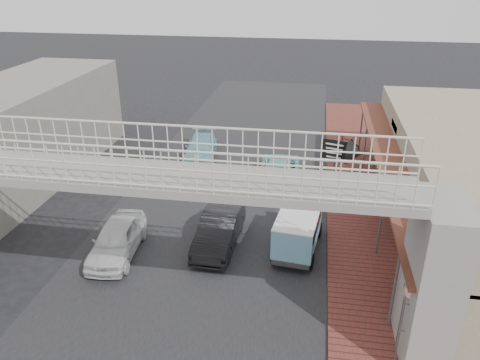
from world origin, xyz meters
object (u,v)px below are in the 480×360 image
(angkot_van, at_px, (298,227))
(motorcycle_near, at_px, (334,188))
(white_hatchback, at_px, (117,239))
(angkot_curb, at_px, (280,169))
(motorcycle_far, at_px, (346,144))
(dark_sedan, at_px, (219,230))
(arrow_sign, at_px, (352,153))
(street_clock, at_px, (416,294))
(angkot_far, at_px, (201,148))

(angkot_van, relative_size, motorcycle_near, 2.04)
(white_hatchback, xyz_separation_m, angkot_curb, (5.71, 8.06, -0.04))
(motorcycle_far, bearing_deg, dark_sedan, 176.61)
(angkot_curb, xyz_separation_m, arrow_sign, (3.44, -2.38, 2.03))
(angkot_van, relative_size, arrow_sign, 1.14)
(angkot_curb, relative_size, street_clock, 1.67)
(angkot_van, relative_size, motorcycle_far, 2.08)
(motorcycle_far, bearing_deg, white_hatchback, 166.01)
(angkot_curb, height_order, arrow_sign, arrow_sign)
(dark_sedan, bearing_deg, angkot_curb, 76.14)
(angkot_far, bearing_deg, white_hatchback, -101.30)
(angkot_curb, distance_m, motorcycle_far, 5.68)
(motorcycle_near, xyz_separation_m, street_clock, (1.86, -10.18, 1.81))
(street_clock, bearing_deg, white_hatchback, 168.46)
(white_hatchback, height_order, street_clock, street_clock)
(dark_sedan, relative_size, street_clock, 1.51)
(white_hatchback, bearing_deg, angkot_van, 6.90)
(angkot_curb, relative_size, motorcycle_near, 2.58)
(motorcycle_near, xyz_separation_m, motorcycle_far, (0.82, 6.11, 0.06))
(dark_sedan, height_order, street_clock, street_clock)
(motorcycle_near, height_order, street_clock, street_clock)
(white_hatchback, xyz_separation_m, street_clock, (10.37, -3.85, 1.70))
(angkot_curb, relative_size, motorcycle_far, 2.63)
(angkot_far, distance_m, motorcycle_far, 8.73)
(dark_sedan, relative_size, angkot_van, 1.15)
(arrow_sign, bearing_deg, motorcycle_far, 104.72)
(motorcycle_near, distance_m, street_clock, 10.50)
(angkot_curb, relative_size, arrow_sign, 1.44)
(angkot_curb, bearing_deg, arrow_sign, 143.01)
(motorcycle_near, bearing_deg, angkot_curb, 46.42)
(white_hatchback, bearing_deg, street_clock, -25.10)
(angkot_far, relative_size, arrow_sign, 1.33)
(angkot_far, relative_size, angkot_van, 1.18)
(motorcycle_far, height_order, arrow_sign, arrow_sign)
(angkot_curb, height_order, motorcycle_far, angkot_curb)
(white_hatchback, height_order, angkot_curb, white_hatchback)
(angkot_far, height_order, angkot_van, angkot_van)
(white_hatchback, relative_size, arrow_sign, 1.25)
(white_hatchback, height_order, dark_sedan, dark_sedan)
(street_clock, bearing_deg, motorcycle_far, 102.48)
(angkot_curb, xyz_separation_m, street_clock, (4.66, -11.91, 1.74))
(angkot_curb, bearing_deg, angkot_far, -28.79)
(dark_sedan, relative_size, angkot_far, 0.98)
(street_clock, bearing_deg, motorcycle_near, 109.19)
(motorcycle_near, relative_size, street_clock, 0.65)
(motorcycle_near, bearing_deg, dark_sedan, 125.21)
(angkot_van, bearing_deg, arrow_sign, 69.78)
(motorcycle_near, bearing_deg, white_hatchback, 114.75)
(angkot_far, height_order, motorcycle_far, angkot_far)
(white_hatchback, bearing_deg, motorcycle_far, 48.40)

